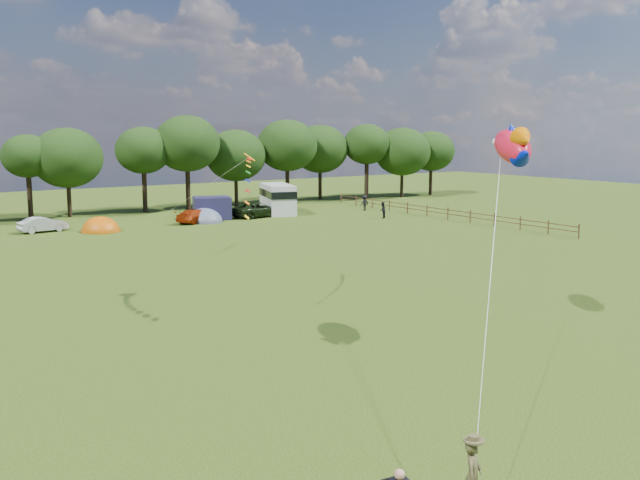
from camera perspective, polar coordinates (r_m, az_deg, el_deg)
ground_plane at (r=26.09m, az=10.06°, el=-11.00°), size 180.00×180.00×0.00m
tree_line at (r=75.96m, az=-16.85°, el=6.66°), size 102.98×10.98×10.27m
fence at (r=72.06m, az=9.37°, el=2.31°), size 0.12×33.12×1.20m
car_b at (r=65.75m, az=-21.30°, el=1.17°), size 3.95×1.97×1.33m
car_c at (r=68.42m, az=-9.84°, el=1.91°), size 4.69×3.43×1.30m
car_d at (r=72.03m, az=-5.00°, el=2.43°), size 5.85×3.37×1.50m
campervan_d at (r=74.72m, az=-3.41°, el=3.38°), size 4.48×6.80×3.08m
tent_orange at (r=64.54m, az=-17.13°, el=0.67°), size 3.31×3.63×2.59m
tent_greyblue at (r=68.95m, az=-9.23°, el=1.45°), size 3.51×3.85×2.61m
awning_navy at (r=70.95m, az=-8.63°, el=2.55°), size 4.20×3.78×2.18m
kite_flyer at (r=17.74m, az=12.12°, el=-17.98°), size 0.75×0.68×1.71m
fish_kite at (r=31.04m, az=15.29°, el=7.23°), size 2.83×3.77×2.04m
streamer_kite_c at (r=35.49m, az=-5.75°, el=5.29°), size 3.19×5.07×2.84m
walker_a at (r=71.03m, az=5.03°, el=2.39°), size 0.92×0.87×1.63m
walker_b at (r=77.68m, az=3.58°, el=2.99°), size 1.13×0.61×1.68m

